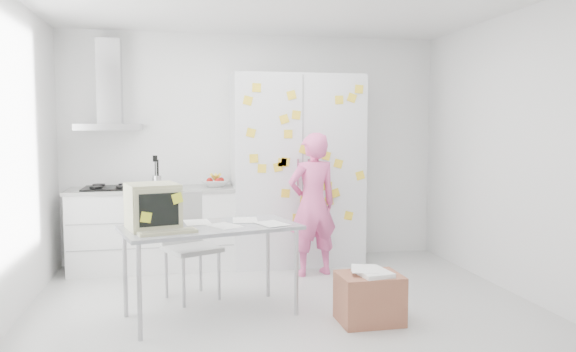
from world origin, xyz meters
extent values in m
cube|color=silver|center=(0.00, 0.00, -0.01)|extent=(4.50, 4.00, 0.02)
cube|color=white|center=(0.00, 2.00, 1.35)|extent=(4.50, 0.02, 2.70)
cube|color=white|center=(-2.25, 0.00, 1.35)|extent=(0.02, 4.00, 2.70)
cube|color=white|center=(2.25, 0.00, 1.35)|extent=(0.02, 4.00, 2.70)
cube|color=white|center=(-1.20, 1.70, 0.44)|extent=(1.80, 0.60, 0.88)
cube|color=gray|center=(-1.20, 1.40, 0.58)|extent=(1.76, 0.01, 0.01)
cube|color=gray|center=(-1.20, 1.40, 0.30)|extent=(1.76, 0.01, 0.01)
cube|color=#9E9E99|center=(-1.20, 1.70, 0.90)|extent=(1.84, 0.63, 0.04)
cube|color=black|center=(-1.65, 1.70, 0.93)|extent=(0.58, 0.50, 0.03)
cylinder|color=black|center=(-1.79, 1.58, 0.95)|extent=(0.14, 0.14, 0.02)
cylinder|color=black|center=(-1.51, 1.58, 0.95)|extent=(0.14, 0.14, 0.02)
cylinder|color=black|center=(-1.79, 1.82, 0.95)|extent=(0.14, 0.14, 0.02)
cylinder|color=black|center=(-1.51, 1.82, 0.95)|extent=(0.14, 0.14, 0.02)
cylinder|color=silver|center=(-1.15, 1.70, 0.99)|extent=(0.10, 0.10, 0.14)
cylinder|color=black|center=(-1.16, 1.71, 1.09)|extent=(0.01, 0.01, 0.30)
cylinder|color=black|center=(-1.13, 1.69, 1.09)|extent=(0.01, 0.01, 0.30)
cylinder|color=black|center=(-1.15, 1.72, 1.09)|extent=(0.01, 0.01, 0.30)
cube|color=black|center=(-1.16, 1.71, 1.25)|extent=(0.05, 0.01, 0.07)
imported|color=white|center=(-0.50, 1.70, 0.96)|extent=(0.31, 0.31, 0.08)
sphere|color=#B2140F|center=(-0.56, 1.72, 0.99)|extent=(0.08, 0.08, 0.08)
sphere|color=#B2140F|center=(-0.47, 1.65, 0.99)|extent=(0.08, 0.08, 0.08)
sphere|color=#B2140F|center=(-0.43, 1.74, 0.99)|extent=(0.08, 0.08, 0.08)
cylinder|color=yellow|center=(-0.52, 1.72, 1.03)|extent=(0.09, 0.17, 0.10)
cylinder|color=yellow|center=(-0.49, 1.72, 1.03)|extent=(0.04, 0.17, 0.10)
cylinder|color=yellow|center=(-0.47, 1.72, 1.03)|extent=(0.08, 0.17, 0.10)
cube|color=silver|center=(-1.65, 1.75, 1.60)|extent=(0.70, 0.48, 0.07)
cube|color=silver|center=(-1.65, 1.87, 2.10)|extent=(0.26, 0.24, 0.95)
cube|color=silver|center=(0.45, 1.68, 1.10)|extent=(1.50, 0.65, 2.20)
cube|color=slate|center=(0.45, 1.35, 1.10)|extent=(0.01, 0.01, 2.16)
cube|color=silver|center=(0.39, 1.34, 1.10)|extent=(0.02, 0.02, 0.30)
cube|color=silver|center=(0.51, 1.34, 1.10)|extent=(0.02, 0.02, 0.30)
cube|color=yellow|center=(0.86, 1.34, 1.90)|extent=(0.10, 0.00, 0.10)
cube|color=yellow|center=(1.01, 1.34, 1.93)|extent=(0.12, 0.00, 0.12)
cube|color=yellow|center=(1.12, 1.34, 1.05)|extent=(0.12, 0.00, 0.12)
cube|color=yellow|center=(0.22, 1.34, 1.21)|extent=(0.10, 0.00, 0.10)
cube|color=yellow|center=(0.46, 1.34, 1.35)|extent=(0.12, 0.00, 0.12)
cube|color=yellow|center=(0.83, 1.34, 0.86)|extent=(0.12, 0.00, 0.12)
cube|color=yellow|center=(0.25, 1.34, 0.87)|extent=(0.10, 0.00, 0.10)
cube|color=yellow|center=(0.32, 1.34, 1.95)|extent=(0.12, 0.00, 0.12)
cube|color=yellow|center=(0.54, 1.34, 0.81)|extent=(0.12, 0.00, 0.12)
cube|color=yellow|center=(0.86, 1.34, 1.19)|extent=(0.12, 0.00, 0.12)
cube|color=yellow|center=(0.74, 1.34, 0.94)|extent=(0.10, 0.00, 0.10)
cube|color=yellow|center=(0.24, 1.34, 1.69)|extent=(0.12, 0.00, 0.12)
cube|color=yellow|center=(-0.01, 1.34, 1.15)|extent=(0.10, 0.00, 0.10)
cube|color=yellow|center=(-0.10, 1.34, 1.26)|extent=(0.10, 0.00, 0.10)
cube|color=yellow|center=(-0.16, 1.34, 1.89)|extent=(0.11, 0.00, 0.11)
cube|color=yellow|center=(0.38, 1.34, 0.59)|extent=(0.10, 0.00, 0.10)
cube|color=yellow|center=(0.25, 1.34, 1.22)|extent=(0.11, 0.00, 0.11)
cube|color=yellow|center=(0.99, 1.34, 0.59)|extent=(0.11, 0.00, 0.11)
cube|color=yellow|center=(1.09, 1.34, 2.03)|extent=(0.10, 0.00, 0.10)
cube|color=yellow|center=(0.28, 1.34, 1.53)|extent=(0.10, 0.00, 0.10)
cube|color=yellow|center=(0.17, 1.34, 1.16)|extent=(0.11, 0.00, 0.11)
cube|color=yellow|center=(0.63, 1.34, 0.52)|extent=(0.10, 0.00, 0.10)
cube|color=yellow|center=(-0.07, 1.34, 2.03)|extent=(0.10, 0.00, 0.10)
cube|color=yellow|center=(-0.13, 1.34, 1.54)|extent=(0.12, 0.00, 0.12)
cube|color=yellow|center=(0.76, 1.34, 0.77)|extent=(0.11, 0.00, 0.11)
cube|color=yellow|center=(0.37, 1.34, 1.73)|extent=(0.11, 0.00, 0.11)
cube|color=yellow|center=(0.72, 1.34, 1.28)|extent=(0.11, 0.00, 0.11)
cube|color=yellow|center=(0.47, 1.34, 0.80)|extent=(0.11, 0.00, 0.11)
imported|color=pink|center=(0.50, 1.10, 0.77)|extent=(0.63, 0.48, 1.54)
cube|color=#9698A0|center=(-0.65, -0.04, 0.76)|extent=(1.58, 1.07, 0.03)
cylinder|color=#AAA9AE|center=(-1.21, -0.50, 0.37)|extent=(0.05, 0.05, 0.74)
cylinder|color=#AAA9AE|center=(0.06, -0.16, 0.37)|extent=(0.05, 0.05, 0.74)
cylinder|color=#AAA9AE|center=(-1.37, 0.08, 0.37)|extent=(0.05, 0.05, 0.74)
cylinder|color=#AAA9AE|center=(-0.10, 0.41, 0.37)|extent=(0.05, 0.05, 0.74)
cube|color=#BDBC8C|center=(-1.12, -0.08, 0.96)|extent=(0.48, 0.50, 0.37)
cube|color=#BDBC8C|center=(-1.07, -0.29, 0.96)|extent=(0.36, 0.11, 0.33)
cube|color=black|center=(-1.06, -0.30, 0.96)|extent=(0.30, 0.09, 0.26)
cube|color=yellow|center=(-1.16, -0.33, 0.91)|extent=(0.09, 0.03, 0.09)
cube|color=yellow|center=(-0.92, -0.27, 1.04)|extent=(0.10, 0.03, 0.10)
cube|color=#BDBC8C|center=(-1.00, -0.33, 0.79)|extent=(0.48, 0.27, 0.03)
cube|color=gray|center=(-1.00, -0.33, 0.80)|extent=(0.43, 0.21, 0.01)
cube|color=silver|center=(-0.54, -0.07, 0.78)|extent=(0.34, 0.37, 0.00)
cube|color=silver|center=(-0.34, 0.17, 0.78)|extent=(0.24, 0.32, 0.00)
cube|color=silver|center=(-0.14, -0.06, 0.78)|extent=(0.31, 0.36, 0.00)
cube|color=silver|center=(-0.76, 0.14, 0.78)|extent=(0.25, 0.33, 0.00)
cube|color=#A7A7A5|center=(-0.80, 0.47, 0.48)|extent=(0.59, 0.59, 0.04)
cube|color=#A7A7A5|center=(-0.89, 0.65, 0.74)|extent=(0.39, 0.21, 0.49)
cylinder|color=#A4A3A7|center=(-0.88, 0.23, 0.23)|extent=(0.04, 0.04, 0.45)
cylinder|color=#A4A3A7|center=(-0.56, 0.39, 0.23)|extent=(0.04, 0.04, 0.45)
cylinder|color=#A4A3A7|center=(-1.04, 0.55, 0.23)|extent=(0.04, 0.04, 0.45)
cylinder|color=#A4A3A7|center=(-0.72, 0.71, 0.23)|extent=(0.04, 0.04, 0.45)
cube|color=#A46247|center=(0.61, -0.45, 0.20)|extent=(0.51, 0.41, 0.40)
cube|color=white|center=(0.63, -0.47, 0.42)|extent=(0.28, 0.35, 0.04)
cube|color=white|center=(0.58, -0.41, 0.44)|extent=(0.29, 0.35, 0.00)
camera|label=1|loc=(-0.91, -4.73, 1.60)|focal=35.00mm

